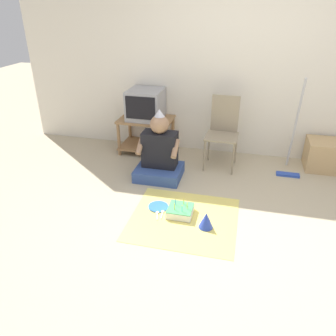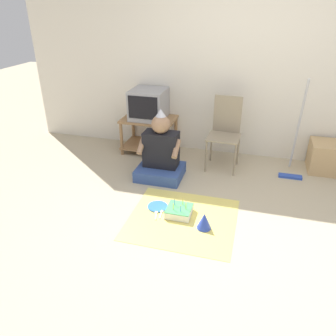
% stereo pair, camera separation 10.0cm
% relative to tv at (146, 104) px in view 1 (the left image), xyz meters
% --- Properties ---
extents(ground_plane, '(16.00, 16.00, 0.00)m').
position_rel_tv_xyz_m(ground_plane, '(1.32, -1.66, -0.70)').
color(ground_plane, tan).
extents(wall_back, '(6.40, 0.06, 2.55)m').
position_rel_tv_xyz_m(wall_back, '(1.32, 0.28, 0.57)').
color(wall_back, silver).
rests_on(wall_back, ground_plane).
extents(tv_stand, '(0.74, 0.52, 0.50)m').
position_rel_tv_xyz_m(tv_stand, '(-0.00, -0.00, -0.40)').
color(tv_stand, '#997047').
rests_on(tv_stand, ground_plane).
extents(tv, '(0.46, 0.49, 0.40)m').
position_rel_tv_xyz_m(tv, '(0.00, 0.00, 0.00)').
color(tv, '#99999E').
rests_on(tv, tv_stand).
extents(folding_chair, '(0.42, 0.40, 0.92)m').
position_rel_tv_xyz_m(folding_chair, '(1.09, -0.19, -0.18)').
color(folding_chair, gray).
rests_on(folding_chair, ground_plane).
extents(cardboard_box_stack, '(0.43, 0.42, 0.38)m').
position_rel_tv_xyz_m(cardboard_box_stack, '(2.39, 0.01, -0.51)').
color(cardboard_box_stack, tan).
rests_on(cardboard_box_stack, ground_plane).
extents(dust_mop, '(0.28, 0.32, 1.22)m').
position_rel_tv_xyz_m(dust_mop, '(1.96, -0.24, -0.35)').
color(dust_mop, '#2D4CB2').
rests_on(dust_mop, ground_plane).
extents(person_seated, '(0.56, 0.48, 0.87)m').
position_rel_tv_xyz_m(person_seated, '(0.38, -0.71, -0.41)').
color(person_seated, '#334C8C').
rests_on(person_seated, ground_plane).
extents(party_cloth, '(1.07, 0.99, 0.01)m').
position_rel_tv_xyz_m(party_cloth, '(0.86, -1.53, -0.70)').
color(party_cloth, '#EAD666').
rests_on(party_cloth, ground_plane).
extents(birthday_cake, '(0.25, 0.25, 0.15)m').
position_rel_tv_xyz_m(birthday_cake, '(0.81, -1.46, -0.66)').
color(birthday_cake, white).
rests_on(birthday_cake, party_cloth).
extents(party_hat_blue, '(0.14, 0.14, 0.16)m').
position_rel_tv_xyz_m(party_hat_blue, '(1.09, -1.62, -0.61)').
color(party_hat_blue, blue).
rests_on(party_hat_blue, party_cloth).
extents(paper_plate, '(0.21, 0.21, 0.01)m').
position_rel_tv_xyz_m(paper_plate, '(0.55, -1.39, -0.69)').
color(paper_plate, blue).
rests_on(paper_plate, party_cloth).
extents(plastic_spoon_near, '(0.04, 0.15, 0.01)m').
position_rel_tv_xyz_m(plastic_spoon_near, '(0.62, -1.49, -0.69)').
color(plastic_spoon_near, white).
rests_on(plastic_spoon_near, party_cloth).
extents(plastic_spoon_far, '(0.05, 0.14, 0.01)m').
position_rel_tv_xyz_m(plastic_spoon_far, '(0.58, -1.52, -0.69)').
color(plastic_spoon_far, white).
rests_on(plastic_spoon_far, party_cloth).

